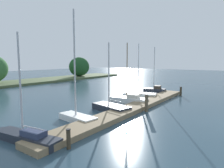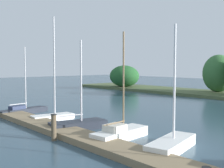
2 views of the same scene
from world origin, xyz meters
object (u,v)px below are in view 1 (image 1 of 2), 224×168
object	(u,v)px
sailboat_5	(155,90)
sailboat_1	(76,115)
sailboat_0	(25,136)
sailboat_3	(128,99)
mooring_piling_1	(146,103)
sailboat_4	(139,95)
sailboat_2	(110,107)
mooring_piling_2	(181,91)
mooring_piling_0	(68,139)

from	to	relation	value
sailboat_5	sailboat_1	bearing A→B (deg)	79.29
sailboat_0	sailboat_3	xyz separation A→B (m)	(11.58, 0.55, 0.05)
mooring_piling_1	sailboat_4	bearing A→B (deg)	33.16
sailboat_5	mooring_piling_1	world-z (taller)	sailboat_5
sailboat_3	sailboat_4	world-z (taller)	sailboat_4
sailboat_2	mooring_piling_1	distance (m)	3.13
sailboat_1	mooring_piling_2	bearing A→B (deg)	-95.18
sailboat_0	sailboat_1	xyz separation A→B (m)	(4.22, 0.49, 0.10)
sailboat_3	sailboat_5	distance (m)	7.39
sailboat_1	mooring_piling_0	size ratio (longest dim) A/B	7.68
sailboat_0	sailboat_5	size ratio (longest dim) A/B	0.95
sailboat_3	sailboat_1	bearing A→B (deg)	83.52
sailboat_4	sailboat_0	bearing A→B (deg)	80.21
sailboat_0	sailboat_4	size ratio (longest dim) A/B	0.93
sailboat_1	mooring_piling_2	distance (m)	14.78
mooring_piling_1	mooring_piling_2	world-z (taller)	mooring_piling_1
sailboat_3	mooring_piling_2	xyz separation A→B (m)	(7.08, -3.18, 0.18)
mooring_piling_2	sailboat_2	bearing A→B (deg)	164.88
sailboat_2	sailboat_3	bearing A→B (deg)	-74.03
mooring_piling_0	sailboat_4	bearing A→B (deg)	13.98
sailboat_3	mooring_piling_0	distance (m)	11.26
sailboat_3	mooring_piling_1	xyz separation A→B (m)	(-2.18, -3.03, 0.36)
sailboat_0	mooring_piling_0	world-z (taller)	sailboat_0
sailboat_1	sailboat_2	xyz separation A→B (m)	(3.74, -0.22, -0.11)
sailboat_0	mooring_piling_1	world-z (taller)	sailboat_0
sailboat_4	sailboat_5	xyz separation A→B (m)	(4.21, -0.15, 0.04)
sailboat_0	mooring_piling_0	size ratio (longest dim) A/B	5.68
sailboat_2	mooring_piling_1	xyz separation A→B (m)	(1.45, -2.75, 0.41)
mooring_piling_2	sailboat_0	bearing A→B (deg)	171.98
mooring_piling_2	sailboat_3	bearing A→B (deg)	155.85
sailboat_0	sailboat_4	xyz separation A→B (m)	(14.75, 1.01, 0.03)
sailboat_2	mooring_piling_1	bearing A→B (deg)	-140.66
sailboat_0	sailboat_4	world-z (taller)	sailboat_4
sailboat_0	sailboat_3	size ratio (longest dim) A/B	0.95
sailboat_0	sailboat_4	distance (m)	14.78
sailboat_0	sailboat_5	xyz separation A→B (m)	(18.96, 0.87, 0.06)
sailboat_2	mooring_piling_0	size ratio (longest dim) A/B	5.72
sailboat_4	mooring_piling_1	xyz separation A→B (m)	(-5.35, -3.49, 0.38)
sailboat_3	mooring_piling_2	bearing A→B (deg)	-121.10
mooring_piling_0	mooring_piling_1	distance (m)	8.67
sailboat_3	sailboat_4	size ratio (longest dim) A/B	0.98
sailboat_2	sailboat_3	distance (m)	3.64
sailboat_1	sailboat_4	world-z (taller)	sailboat_1
sailboat_1	sailboat_4	bearing A→B (deg)	-80.14
mooring_piling_0	mooring_piling_2	xyz separation A→B (m)	(17.93, -0.15, 0.05)
sailboat_3	sailboat_4	xyz separation A→B (m)	(3.17, 0.47, -0.02)
sailboat_0	sailboat_3	world-z (taller)	sailboat_3
sailboat_1	sailboat_3	bearing A→B (deg)	-82.54
sailboat_4	mooring_piling_0	bearing A→B (deg)	90.25
sailboat_0	sailboat_1	world-z (taller)	sailboat_1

